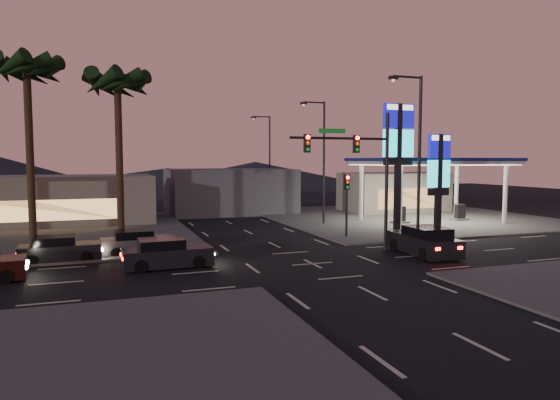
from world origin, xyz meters
name	(u,v)px	position (x,y,z in m)	size (l,w,h in m)	color
ground	(313,264)	(0.00, 0.00, 0.00)	(140.00, 140.00, 0.00)	black
corner_lot_ne	(404,217)	(16.00, 16.00, 0.06)	(24.00, 24.00, 0.12)	#47443F
corner_lot_nw	(14,234)	(-16.00, 16.00, 0.06)	(24.00, 24.00, 0.12)	#47443F
gas_station	(432,163)	(16.00, 12.00, 5.08)	(12.20, 8.20, 5.47)	silver
convenience_store	(393,192)	(18.00, 21.00, 2.00)	(10.00, 6.00, 4.00)	#726B5B
pylon_sign_tall	(398,143)	(8.50, 5.50, 6.39)	(2.20, 0.35, 9.00)	black
pylon_sign_short	(439,170)	(11.00, 4.50, 4.66)	(1.60, 0.35, 7.00)	black
traffic_signal_mast	(360,161)	(3.76, 1.99, 5.23)	(6.10, 0.39, 8.00)	black
pedestal_signal	(347,195)	(5.50, 6.98, 2.92)	(0.32, 0.39, 4.30)	black
streetlight_near	(416,153)	(6.79, 1.00, 5.72)	(2.14, 0.25, 10.00)	black
streetlight_mid	(322,155)	(6.79, 14.00, 5.72)	(2.14, 0.25, 10.00)	black
streetlight_far	(268,156)	(6.79, 28.00, 5.72)	(2.14, 0.25, 10.00)	black
palm_a	(118,93)	(-9.00, 9.50, 9.43)	(4.41, 4.41, 10.86)	black
palm_b	(27,79)	(-14.00, 9.50, 9.97)	(4.41, 4.41, 11.46)	black
building_far_west	(52,200)	(-14.00, 22.00, 2.00)	(16.00, 8.00, 4.00)	#726B5B
building_far_mid	(229,191)	(2.00, 26.00, 2.20)	(12.00, 9.00, 4.40)	#4C4C51
hill_right	(255,176)	(15.00, 60.00, 2.50)	(50.00, 50.00, 5.00)	black
hill_center	(168,180)	(0.00, 60.00, 2.00)	(60.00, 60.00, 4.00)	black
car_lane_a_front	(166,254)	(-7.16, 1.64, 0.67)	(4.50, 2.03, 1.44)	black
car_lane_b_front	(138,243)	(-8.25, 5.74, 0.63)	(4.27, 1.97, 1.37)	#4E4E50
car_lane_b_mid	(59,250)	(-12.25, 5.01, 0.62)	(4.17, 1.89, 1.33)	black
suv_station	(424,242)	(6.85, 0.15, 0.75)	(2.36, 4.95, 1.61)	black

